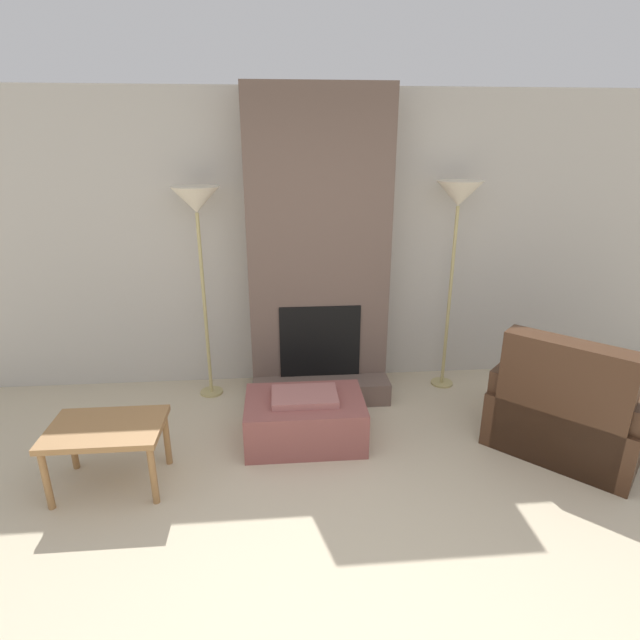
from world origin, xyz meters
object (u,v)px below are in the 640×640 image
ottoman (305,419)px  floor_lamp_left (197,210)px  floor_lamp_right (458,203)px  side_table (106,434)px  armchair (568,412)px

ottoman → floor_lamp_left: size_ratio=0.49×
ottoman → floor_lamp_right: floor_lamp_right is taller
ottoman → side_table: size_ratio=1.23×
side_table → floor_lamp_right: size_ratio=0.39×
armchair → side_table: 3.25m
armchair → floor_lamp_right: bearing=-17.2°
floor_lamp_left → floor_lamp_right: 2.16m
floor_lamp_left → floor_lamp_right: floor_lamp_right is taller
side_table → floor_lamp_right: 3.21m
ottoman → floor_lamp_right: (1.35, 0.83, 1.50)m
ottoman → armchair: armchair is taller
armchair → floor_lamp_left: bearing=22.9°
side_table → floor_lamp_left: size_ratio=0.39×
ottoman → floor_lamp_left: 1.87m
side_table → armchair: bearing=3.1°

